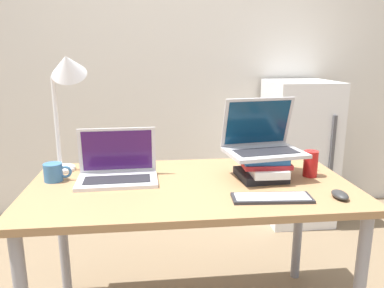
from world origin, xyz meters
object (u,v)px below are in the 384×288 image
laptop_left (117,170)px  soda_can (311,164)px  desk_lamp (66,80)px  laptop_on_books (262,142)px  mug (54,172)px  book_stack (262,166)px  mouse (340,195)px  wireless_keyboard (272,198)px  mini_fridge (298,152)px

laptop_left → soda_can: laptop_left is taller
soda_can → desk_lamp: bearing=170.4°
laptop_on_books → soda_can: (0.23, -0.03, -0.10)m
mug → laptop_left: bearing=-3.3°
book_stack → laptop_on_books: bearing=87.1°
mouse → desk_lamp: size_ratio=0.16×
wireless_keyboard → mug: size_ratio=2.61×
mouse → mug: (-1.18, 0.34, 0.03)m
mug → desk_lamp: desk_lamp is taller
mug → soda_can: (1.18, -0.06, 0.02)m
laptop_on_books → desk_lamp: size_ratio=0.63×
desk_lamp → mini_fridge: size_ratio=0.55×
book_stack → soda_can: soda_can is taller
mug → soda_can: soda_can is taller
wireless_keyboard → mini_fridge: (0.65, 1.34, -0.19)m
mug → soda_can: size_ratio=1.01×
book_stack → mouse: book_stack is taller
laptop_left → book_stack: size_ratio=1.29×
laptop_on_books → mini_fridge: (0.61, 1.05, -0.34)m
laptop_left → mug: laptop_left is taller
laptop_on_books → mouse: (0.23, -0.31, -0.15)m
mug → soda_can: bearing=-3.1°
laptop_left → mug: bearing=176.7°
wireless_keyboard → book_stack: bearing=81.6°
laptop_on_books → soda_can: bearing=-7.0°
laptop_left → mini_fridge: mini_fridge is taller
laptop_on_books → wireless_keyboard: laptop_on_books is taller
wireless_keyboard → mug: (-0.91, 0.32, 0.03)m
book_stack → mouse: (0.23, -0.28, -0.04)m
wireless_keyboard → desk_lamp: bearing=152.1°
wireless_keyboard → desk_lamp: desk_lamp is taller
soda_can → mini_fridge: mini_fridge is taller
soda_can → desk_lamp: desk_lamp is taller
wireless_keyboard → mouse: 0.27m
book_stack → desk_lamp: 0.99m
soda_can → mouse: bearing=-89.1°
wireless_keyboard → soda_can: soda_can is taller
mouse → desk_lamp: (-1.12, 0.47, 0.43)m
soda_can → desk_lamp: 1.20m
laptop_left → book_stack: laptop_left is taller
laptop_left → wireless_keyboard: (0.62, -0.31, -0.04)m
book_stack → soda_can: (0.23, -0.00, 0.00)m
wireless_keyboard → desk_lamp: (-0.85, 0.45, 0.44)m
laptop_left → desk_lamp: 0.48m
soda_can → book_stack: bearing=179.3°
mini_fridge → wireless_keyboard: bearing=-116.0°
soda_can → mini_fridge: size_ratio=0.11×
wireless_keyboard → mug: bearing=160.4°
book_stack → wireless_keyboard: 0.27m
laptop_on_books → mini_fridge: laptop_on_books is taller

